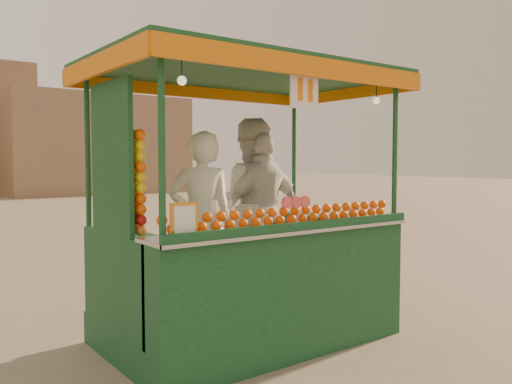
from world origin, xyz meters
TOP-DOWN VIEW (x-y plane):
  - ground at (0.00, 0.00)m, footprint 90.00×90.00m
  - building_right at (7.00, 24.00)m, footprint 9.00×6.00m
  - juice_cart at (0.05, 0.03)m, footprint 2.80×1.81m
  - vendor_left at (-0.26, 0.35)m, footprint 0.70×0.58m
  - vendor_middle at (0.52, 0.65)m, footprint 1.12×1.06m
  - vendor_right at (0.57, 0.47)m, footprint 0.99×0.43m

SIDE VIEW (x-z plane):
  - ground at x=0.00m, z-range 0.00..0.00m
  - juice_cart at x=0.05m, z-range -0.45..2.10m
  - vendor_left at x=-0.26m, z-range 0.30..1.95m
  - vendor_right at x=0.57m, z-range 0.30..1.98m
  - vendor_middle at x=0.52m, z-range 0.30..2.12m
  - building_right at x=7.00m, z-range 0.00..5.00m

